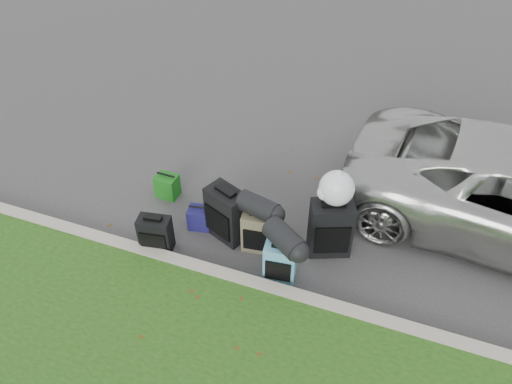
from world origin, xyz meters
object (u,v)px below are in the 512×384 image
(suitcase_olive, at_px, (259,231))
(suitcase_teal, at_px, (280,262))
(suitcase_large_black_left, at_px, (227,214))
(suitcase_large_black_right, at_px, (330,228))
(tote_green, at_px, (167,186))
(suitcase_small_black, at_px, (156,234))
(tote_navy, at_px, (200,218))

(suitcase_olive, relative_size, suitcase_teal, 1.08)
(suitcase_large_black_left, relative_size, suitcase_teal, 1.39)
(suitcase_large_black_right, bearing_deg, tote_green, 152.35)
(suitcase_small_black, bearing_deg, suitcase_large_black_left, 24.98)
(suitcase_large_black_left, relative_size, suitcase_large_black_right, 0.96)
(suitcase_large_black_left, distance_m, suitcase_olive, 0.52)
(tote_green, bearing_deg, suitcase_teal, -22.41)
(tote_green, bearing_deg, suitcase_small_black, -68.36)
(suitcase_large_black_left, relative_size, tote_navy, 2.38)
(suitcase_large_black_left, xyz_separation_m, suitcase_teal, (0.94, -0.48, -0.11))
(suitcase_small_black, height_order, suitcase_large_black_left, suitcase_large_black_left)
(suitcase_large_black_left, bearing_deg, suitcase_large_black_right, 31.17)
(suitcase_large_black_left, xyz_separation_m, tote_green, (-1.20, 0.46, -0.22))
(suitcase_small_black, height_order, suitcase_large_black_right, suitcase_large_black_right)
(suitcase_large_black_right, height_order, tote_green, suitcase_large_black_right)
(suitcase_teal, bearing_deg, tote_green, 149.13)
(suitcase_large_black_left, height_order, suitcase_large_black_right, suitcase_large_black_right)
(suitcase_large_black_left, distance_m, suitcase_teal, 1.06)
(suitcase_teal, bearing_deg, tote_navy, 153.31)
(suitcase_olive, distance_m, suitcase_teal, 0.59)
(suitcase_teal, relative_size, tote_navy, 1.71)
(suitcase_teal, height_order, suitcase_large_black_right, suitcase_large_black_right)
(suitcase_small_black, xyz_separation_m, tote_green, (-0.38, 1.04, -0.09))
(suitcase_small_black, bearing_deg, suitcase_olive, 10.53)
(suitcase_olive, distance_m, tote_green, 1.79)
(suitcase_olive, height_order, suitcase_large_black_right, suitcase_large_black_right)
(suitcase_teal, height_order, tote_green, suitcase_teal)
(suitcase_small_black, height_order, suitcase_teal, suitcase_teal)
(suitcase_teal, bearing_deg, suitcase_small_black, 176.07)
(suitcase_small_black, height_order, tote_navy, suitcase_small_black)
(tote_navy, bearing_deg, suitcase_teal, -30.42)
(tote_green, bearing_deg, suitcase_large_black_right, -4.14)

